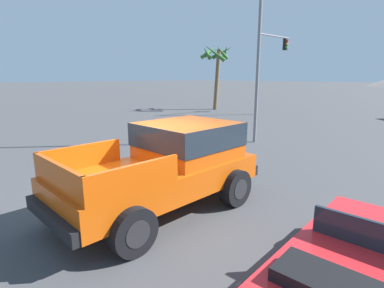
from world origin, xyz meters
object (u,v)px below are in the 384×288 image
object	(u,v)px
red_convertible_car	(360,283)
traffic_light_main	(270,57)
street_lamp_post	(260,15)
palm_tree_short	(216,61)
orange_pickup_truck	(171,161)

from	to	relation	value
red_convertible_car	traffic_light_main	world-z (taller)	traffic_light_main
traffic_light_main	street_lamp_post	bearing A→B (deg)	-150.22
palm_tree_short	traffic_light_main	bearing A→B (deg)	12.24
orange_pickup_truck	street_lamp_post	size ratio (longest dim) A/B	0.52
red_convertible_car	palm_tree_short	xyz separation A→B (m)	(-17.13, 16.27, 3.80)
orange_pickup_truck	palm_tree_short	size ratio (longest dim) A/B	0.85
palm_tree_short	red_convertible_car	bearing A→B (deg)	-43.52
orange_pickup_truck	street_lamp_post	world-z (taller)	street_lamp_post
traffic_light_main	street_lamp_post	world-z (taller)	street_lamp_post
red_convertible_car	palm_tree_short	world-z (taller)	palm_tree_short
red_convertible_car	traffic_light_main	distance (m)	21.63
red_convertible_car	street_lamp_post	bearing A→B (deg)	127.83
traffic_light_main	street_lamp_post	size ratio (longest dim) A/B	0.68
street_lamp_post	palm_tree_short	world-z (taller)	street_lamp_post
street_lamp_post	red_convertible_car	bearing A→B (deg)	-47.77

